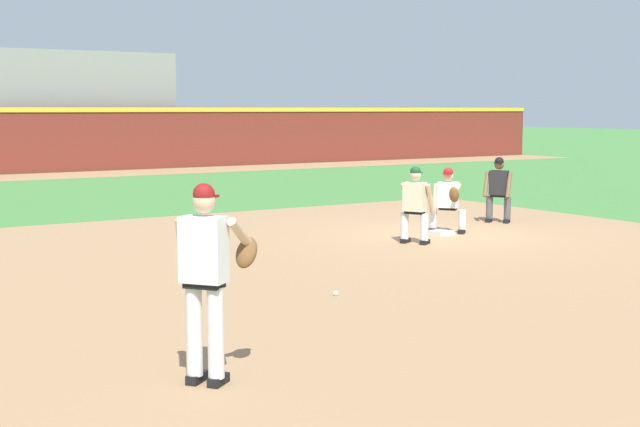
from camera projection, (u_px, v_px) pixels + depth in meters
name	position (u px, v px, depth m)	size (l,w,h in m)	color
ground_plane	(442.00, 235.00, 17.87)	(160.00, 160.00, 0.00)	#47843D
infield_dirt_patch	(368.00, 282.00, 13.02)	(18.00, 18.00, 0.01)	#A87F56
warning_track_strip	(109.00, 174.00, 34.66)	(48.00, 3.20, 0.01)	#A87F56
first_base_bag	(442.00, 233.00, 17.87)	(0.38, 0.38, 0.09)	white
baseball	(336.00, 293.00, 12.04)	(0.07, 0.07, 0.07)	white
pitcher	(208.00, 271.00, 8.08)	(0.85, 0.57, 1.86)	black
first_baseman	(448.00, 198.00, 18.01)	(0.78, 1.07, 1.34)	black
baserunner	(415.00, 202.00, 16.60)	(0.61, 0.67, 1.46)	black
umpire	(499.00, 187.00, 19.72)	(0.64, 0.68, 1.46)	black
outfield_wall	(91.00, 137.00, 36.17)	(48.00, 0.54, 2.60)	maroon
stadium_seating_block	(69.00, 110.00, 38.48)	(8.20, 4.20, 4.90)	gray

